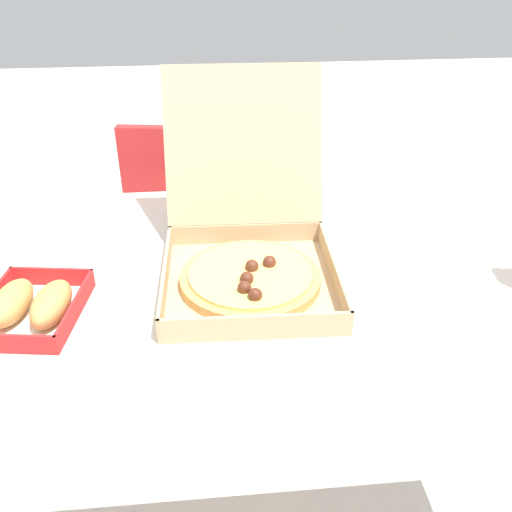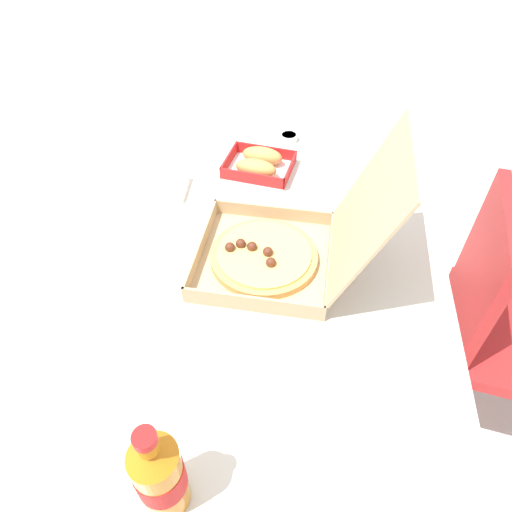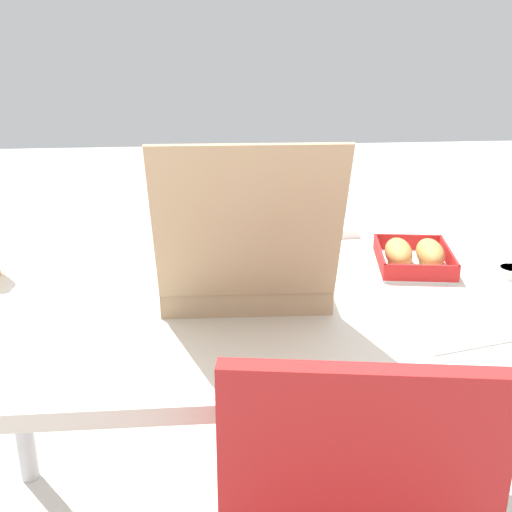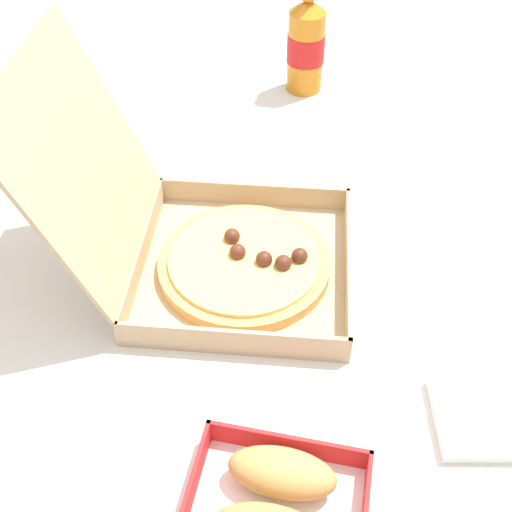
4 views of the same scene
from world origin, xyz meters
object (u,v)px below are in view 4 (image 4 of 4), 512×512
object	(u,v)px
pizza_box_open	(216,246)
bread_side_box	(276,504)
paper_menu	(20,496)
napkin_pile	(481,417)
cola_bottle	(306,45)

from	to	relation	value
pizza_box_open	bread_side_box	world-z (taller)	pizza_box_open
paper_menu	napkin_pile	distance (m)	0.54
bread_side_box	paper_menu	bearing A→B (deg)	89.38
bread_side_box	paper_menu	distance (m)	0.28
bread_side_box	paper_menu	xyz separation A→B (m)	(0.00, 0.28, -0.02)
bread_side_box	cola_bottle	bearing A→B (deg)	-1.36
pizza_box_open	bread_side_box	bearing A→B (deg)	-164.54
napkin_pile	paper_menu	bearing A→B (deg)	103.59
bread_side_box	napkin_pile	xyz separation A→B (m)	(0.13, -0.24, -0.02)
pizza_box_open	cola_bottle	bearing A→B (deg)	-12.97
pizza_box_open	cola_bottle	xyz separation A→B (m)	(0.53, -0.12, 0.05)
paper_menu	cola_bottle	bearing A→B (deg)	-32.84
cola_bottle	paper_menu	size ratio (longest dim) A/B	1.07
paper_menu	napkin_pile	world-z (taller)	napkin_pile
bread_side_box	cola_bottle	xyz separation A→B (m)	(0.90, -0.02, 0.07)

